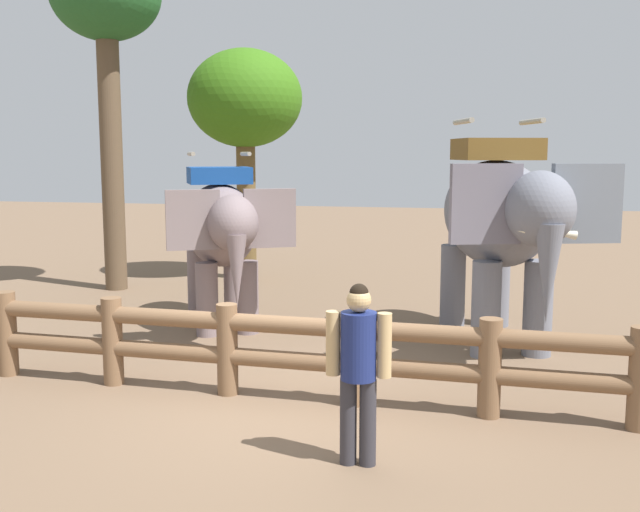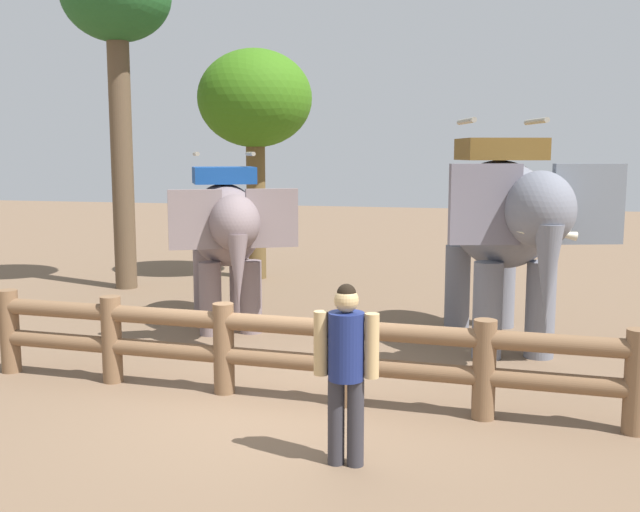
% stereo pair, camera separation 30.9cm
% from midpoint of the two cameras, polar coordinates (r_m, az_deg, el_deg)
% --- Properties ---
extents(ground_plane, '(60.00, 60.00, 0.00)m').
position_cam_midpoint_polar(ground_plane, '(8.20, -4.06, -11.61)').
color(ground_plane, brown).
extents(log_fence, '(7.54, 0.55, 1.05)m').
position_cam_midpoint_polar(log_fence, '(8.30, -3.52, -7.02)').
color(log_fence, brown).
rests_on(log_fence, ground).
extents(elephant_near_left, '(2.54, 3.24, 2.76)m').
position_cam_midpoint_polar(elephant_near_left, '(11.71, -8.35, 2.03)').
color(elephant_near_left, slate).
rests_on(elephant_near_left, ground).
extents(elephant_center, '(2.56, 3.86, 3.23)m').
position_cam_midpoint_polar(elephant_center, '(10.74, 12.92, 2.79)').
color(elephant_center, slate).
rests_on(elephant_center, ground).
extents(tourist_woman_in_black, '(0.58, 0.33, 1.63)m').
position_cam_midpoint_polar(tourist_woman_in_black, '(6.51, 1.61, -8.12)').
color(tourist_woman_in_black, '#313037').
rests_on(tourist_woman_in_black, ground).
extents(tree_far_left, '(2.14, 2.14, 6.72)m').
position_cam_midpoint_polar(tree_far_left, '(15.64, -16.76, 17.66)').
color(tree_far_left, brown).
rests_on(tree_far_left, ground).
extents(tree_back_center, '(2.45, 2.45, 4.95)m').
position_cam_midpoint_polar(tree_back_center, '(16.20, -6.37, 11.67)').
color(tree_back_center, brown).
rests_on(tree_back_center, ground).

